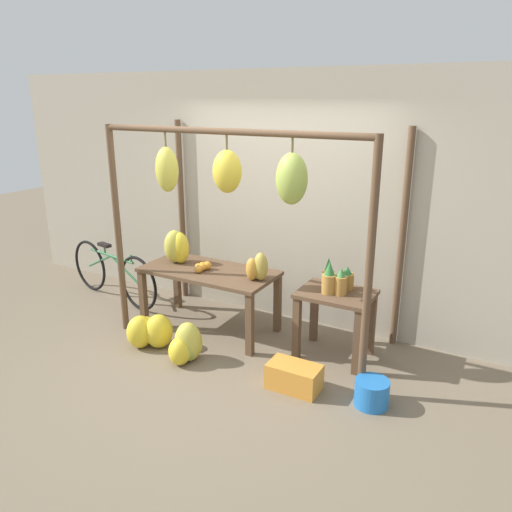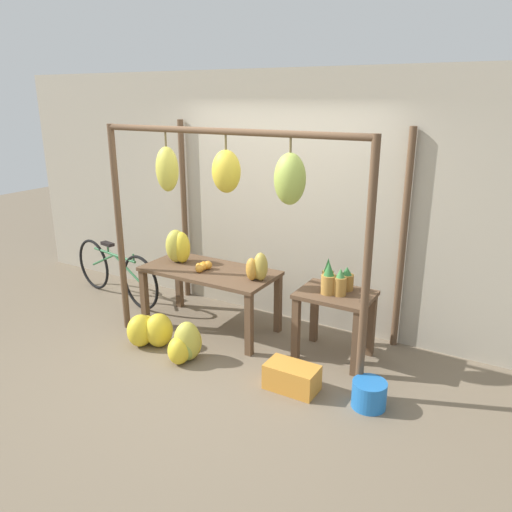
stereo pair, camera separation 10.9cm
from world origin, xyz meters
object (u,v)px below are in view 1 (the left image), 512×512
Objects in this scene: blue_bucket at (372,393)px; papaya_pile at (257,268)px; orange_pile at (204,267)px; banana_pile_ground_right at (187,344)px; pineapple_cluster at (336,279)px; banana_pile_ground_left at (149,331)px; banana_pile_on_table at (177,247)px; parked_bicycle at (113,273)px; fruit_crate_white at (294,377)px.

papaya_pile is (-1.41, 0.54, 0.72)m from blue_bucket.
orange_pile reaches higher than blue_bucket.
banana_pile_ground_right is (0.24, -0.68, -0.57)m from orange_pile.
orange_pile is at bearing -178.21° from papaya_pile.
pineapple_cluster reaches higher than blue_bucket.
banana_pile_ground_right reaches higher than blue_bucket.
pineapple_cluster is at bearing 23.58° from banana_pile_ground_left.
banana_pile_ground_left is at bearing -114.23° from orange_pile.
banana_pile_on_table reaches higher than parked_bicycle.
parked_bicycle is at bearing 148.23° from banana_pile_ground_left.
parked_bicycle is (-1.53, 0.15, -0.39)m from orange_pile.
blue_bucket is (2.35, 0.10, -0.06)m from banana_pile_ground_left.
fruit_crate_white is 3.02m from parked_bicycle.
orange_pile is 1.59m from parked_bicycle.
parked_bicycle is (-3.60, 0.67, 0.24)m from blue_bucket.
banana_pile_ground_right is 0.95× the size of fruit_crate_white.
banana_pile_ground_left is (-1.74, -0.76, -0.64)m from pineapple_cluster.
fruit_crate_white is (1.14, 0.06, -0.06)m from banana_pile_ground_right.
papaya_pile is (2.19, -0.13, 0.48)m from parked_bicycle.
fruit_crate_white is (1.79, -0.68, -0.77)m from banana_pile_on_table.
orange_pile is at bearing 156.13° from fruit_crate_white.
banana_pile_on_table is 2.66m from blue_bucket.
banana_pile_ground_right is 1.83m from blue_bucket.
banana_pile_on_table is 0.72× the size of banana_pile_ground_left.
fruit_crate_white is 1.61× the size of blue_bucket.
fruit_crate_white is (1.38, -0.61, -0.63)m from orange_pile.
blue_bucket is (0.68, 0.09, -0.00)m from fruit_crate_white.
parked_bicycle is at bearing 154.94° from banana_pile_ground_right.
papaya_pile reaches higher than banana_pile_ground_left.
pineapple_cluster is at bearing 8.35° from papaya_pile.
blue_bucket is (2.47, -0.59, -0.77)m from banana_pile_on_table.
banana_pile_on_table is at bearing -4.13° from parked_bicycle.
banana_pile_ground_right is at bearing -5.98° from banana_pile_ground_left.
orange_pile is 0.89m from banana_pile_ground_left.
pineapple_cluster is 0.73× the size of banana_pile_ground_right.
pineapple_cluster is 0.19× the size of parked_bicycle.
pineapple_cluster is 1.03m from fruit_crate_white.
orange_pile is at bearing 65.77° from banana_pile_ground_left.
pineapple_cluster reaches higher than papaya_pile.
parked_bicycle is (-2.91, 0.76, 0.24)m from fruit_crate_white.
banana_pile_ground_right is at bearing -25.06° from parked_bicycle.
pineapple_cluster is 2.01m from banana_pile_ground_left.
orange_pile is (0.41, -0.07, -0.14)m from banana_pile_on_table.
papaya_pile is (0.66, 0.02, 0.09)m from orange_pile.
banana_pile_ground_left is at bearing -179.67° from fruit_crate_white.
orange_pile is at bearing -174.59° from pineapple_cluster.
papaya_pile is at bearing 158.94° from blue_bucket.
banana_pile_on_table reaches higher than banana_pile_ground_right.
papaya_pile is (1.06, -0.05, -0.05)m from banana_pile_on_table.
papaya_pile reaches higher than banana_pile_ground_right.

